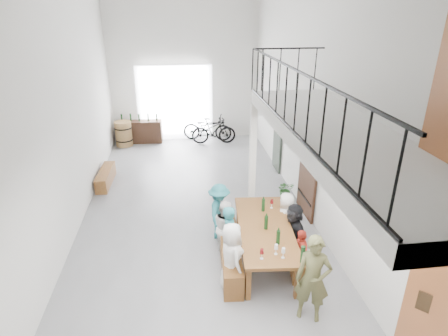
{
  "coord_description": "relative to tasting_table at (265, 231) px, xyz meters",
  "views": [
    {
      "loc": [
        -0.34,
        -8.16,
        4.76
      ],
      "look_at": [
        0.64,
        -0.5,
        1.43
      ],
      "focal_mm": 30.0,
      "sensor_mm": 36.0,
      "label": 1
    }
  ],
  "objects": [
    {
      "name": "floor",
      "position": [
        -1.26,
        2.05,
        -0.71
      ],
      "size": [
        12.0,
        12.0,
        0.0
      ],
      "primitive_type": "plane",
      "color": "slate",
      "rests_on": "ground"
    },
    {
      "name": "room_walls",
      "position": [
        -1.26,
        2.05,
        2.85
      ],
      "size": [
        12.0,
        12.0,
        12.0
      ],
      "color": "silver",
      "rests_on": "ground"
    },
    {
      "name": "gateway_portal",
      "position": [
        -1.66,
        7.99,
        0.69
      ],
      "size": [
        2.8,
        0.08,
        2.8
      ],
      "primitive_type": "cube",
      "color": "white",
      "rests_on": "ground"
    },
    {
      "name": "right_wall_decor",
      "position": [
        1.44,
        0.18,
        1.04
      ],
      "size": [
        0.07,
        8.28,
        5.07
      ],
      "color": "brown",
      "rests_on": "ground"
    },
    {
      "name": "balcony",
      "position": [
        0.72,
        -1.08,
        2.26
      ],
      "size": [
        1.52,
        5.62,
        4.0
      ],
      "color": "silver",
      "rests_on": "ground"
    },
    {
      "name": "tasting_table",
      "position": [
        0.0,
        0.0,
        0.0
      ],
      "size": [
        1.25,
        2.6,
        0.79
      ],
      "rotation": [
        0.0,
        0.0,
        -0.09
      ],
      "color": "brown",
      "rests_on": "ground"
    },
    {
      "name": "bench_inner",
      "position": [
        -0.69,
        0.03,
        -0.45
      ],
      "size": [
        0.53,
        2.27,
        0.52
      ],
      "primitive_type": "cube",
      "rotation": [
        0.0,
        0.0,
        -0.07
      ],
      "color": "brown",
      "rests_on": "ground"
    },
    {
      "name": "bench_wall",
      "position": [
        0.63,
        0.03,
        -0.5
      ],
      "size": [
        0.54,
        1.78,
        0.41
      ],
      "primitive_type": "cube",
      "rotation": [
        0.0,
        0.0,
        -0.18
      ],
      "color": "brown",
      "rests_on": "ground"
    },
    {
      "name": "tableware",
      "position": [
        0.05,
        -0.23,
        0.23
      ],
      "size": [
        0.67,
        1.79,
        0.35
      ],
      "color": "black",
      "rests_on": "tasting_table"
    },
    {
      "name": "side_bench",
      "position": [
        -3.76,
        4.13,
        -0.5
      ],
      "size": [
        0.38,
        1.48,
        0.41
      ],
      "primitive_type": "cube",
      "rotation": [
        0.0,
        0.0,
        -0.04
      ],
      "color": "brown",
      "rests_on": "ground"
    },
    {
      "name": "oak_barrel",
      "position": [
        -3.6,
        7.41,
        -0.25
      ],
      "size": [
        0.62,
        0.62,
        0.92
      ],
      "color": "olive",
      "rests_on": "ground"
    },
    {
      "name": "serving_counter",
      "position": [
        -3.01,
        7.7,
        -0.29
      ],
      "size": [
        1.61,
        0.54,
        0.84
      ],
      "primitive_type": "cube",
      "rotation": [
        0.0,
        0.0,
        -0.06
      ],
      "color": "#371F13",
      "rests_on": "ground"
    },
    {
      "name": "counter_bottles",
      "position": [
        -3.01,
        7.69,
        0.27
      ],
      "size": [
        1.35,
        0.17,
        0.28
      ],
      "color": "black",
      "rests_on": "serving_counter"
    },
    {
      "name": "guest_left_a",
      "position": [
        -0.77,
        -0.69,
        -0.04
      ],
      "size": [
        0.56,
        0.73,
        1.33
      ],
      "primitive_type": "imported",
      "rotation": [
        0.0,
        0.0,
        1.79
      ],
      "color": "silver",
      "rests_on": "ground"
    },
    {
      "name": "guest_left_b",
      "position": [
        -0.7,
        -0.06,
        -0.04
      ],
      "size": [
        0.32,
        0.48,
        1.33
      ],
      "primitive_type": "imported",
      "rotation": [
        0.0,
        0.0,
        1.57
      ],
      "color": "#236E76",
      "rests_on": "ground"
    },
    {
      "name": "guest_left_c",
      "position": [
        -0.73,
        0.4,
        -0.11
      ],
      "size": [
        0.57,
        0.66,
        1.19
      ],
      "primitive_type": "imported",
      "rotation": [
        0.0,
        0.0,
        1.79
      ],
      "color": "silver",
      "rests_on": "ground"
    },
    {
      "name": "guest_left_d",
      "position": [
        -0.8,
        0.97,
        -0.06
      ],
      "size": [
        0.7,
        0.94,
        1.29
      ],
      "primitive_type": "imported",
      "rotation": [
        0.0,
        0.0,
        1.28
      ],
      "color": "#236E76",
      "rests_on": "ground"
    },
    {
      "name": "guest_right_a",
      "position": [
        0.55,
        -0.57,
        -0.19
      ],
      "size": [
        0.27,
        0.62,
        1.04
      ],
      "primitive_type": "imported",
      "rotation": [
        0.0,
        0.0,
        -1.53
      ],
      "color": "#B62D1F",
      "rests_on": "ground"
    },
    {
      "name": "guest_right_b",
      "position": [
        0.6,
        0.08,
        -0.1
      ],
      "size": [
        0.62,
        1.17,
        1.21
      ],
      "primitive_type": "imported",
      "rotation": [
        0.0,
        0.0,
        -1.32
      ],
      "color": "black",
      "rests_on": "ground"
    },
    {
      "name": "guest_right_c",
      "position": [
        0.61,
        0.62,
        -0.12
      ],
      "size": [
        0.57,
        0.67,
        1.17
      ],
      "primitive_type": "imported",
      "rotation": [
        0.0,
        0.0,
        -2.0
      ],
      "color": "silver",
      "rests_on": "ground"
    },
    {
      "name": "host_standing",
      "position": [
        0.41,
        -1.56,
        0.07
      ],
      "size": [
        0.66,
        0.56,
        1.54
      ],
      "primitive_type": "imported",
      "rotation": [
        0.0,
        0.0,
        -0.4
      ],
      "color": "brown",
      "rests_on": "ground"
    },
    {
      "name": "potted_plant",
      "position": [
        1.19,
        2.61,
        -0.47
      ],
      "size": [
        0.45,
        0.39,
        0.48
      ],
      "primitive_type": "imported",
      "rotation": [
        0.0,
        0.0,
        -0.03
      ],
      "color": "#1C4F1D",
      "rests_on": "ground"
    },
    {
      "name": "bicycle_near",
      "position": [
        -0.48,
        7.65,
        -0.22
      ],
      "size": [
        1.97,
        1.08,
        0.98
      ],
      "primitive_type": "imported",
      "rotation": [
        0.0,
        0.0,
        1.33
      ],
      "color": "black",
      "rests_on": "ground"
    },
    {
      "name": "bicycle_far",
      "position": [
        -0.28,
        7.22,
        -0.21
      ],
      "size": [
        1.67,
        0.53,
        0.99
      ],
      "primitive_type": "imported",
      "rotation": [
        0.0,
        0.0,
        1.53
      ],
      "color": "black",
      "rests_on": "ground"
    }
  ]
}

